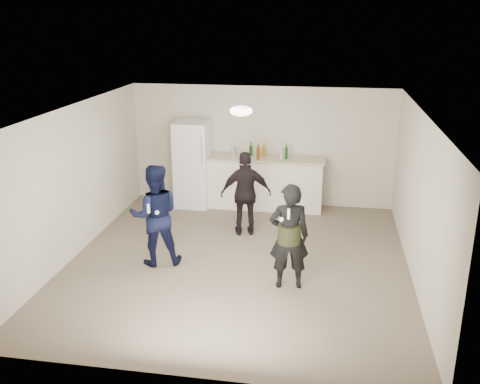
% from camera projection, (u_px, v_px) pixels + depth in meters
% --- Properties ---
extents(floor, '(6.00, 6.00, 0.00)m').
position_uv_depth(floor, '(238.00, 262.00, 8.82)').
color(floor, '#6B5B4C').
rests_on(floor, ground).
extents(ceiling, '(6.00, 6.00, 0.00)m').
position_uv_depth(ceiling, '(238.00, 111.00, 8.03)').
color(ceiling, silver).
rests_on(ceiling, wall_back).
extents(wall_back, '(6.00, 0.00, 6.00)m').
position_uv_depth(wall_back, '(262.00, 146.00, 11.23)').
color(wall_back, beige).
rests_on(wall_back, floor).
extents(wall_front, '(6.00, 0.00, 6.00)m').
position_uv_depth(wall_front, '(190.00, 278.00, 5.61)').
color(wall_front, beige).
rests_on(wall_front, floor).
extents(wall_left, '(0.00, 6.00, 6.00)m').
position_uv_depth(wall_left, '(75.00, 181.00, 8.85)').
color(wall_left, beige).
rests_on(wall_left, floor).
extents(wall_right, '(0.00, 6.00, 6.00)m').
position_uv_depth(wall_right, '(419.00, 199.00, 7.99)').
color(wall_right, beige).
rests_on(wall_right, floor).
extents(counter, '(2.60, 0.56, 1.05)m').
position_uv_depth(counter, '(259.00, 183.00, 11.15)').
color(counter, white).
rests_on(counter, floor).
extents(counter_top, '(2.68, 0.64, 0.04)m').
position_uv_depth(counter_top, '(260.00, 158.00, 10.98)').
color(counter_top, beige).
rests_on(counter_top, counter).
extents(fridge, '(0.70, 0.70, 1.80)m').
position_uv_depth(fridge, '(193.00, 164.00, 11.18)').
color(fridge, white).
rests_on(fridge, floor).
extents(fridge_handle, '(0.02, 0.02, 0.60)m').
position_uv_depth(fridge_handle, '(201.00, 150.00, 10.67)').
color(fridge_handle, silver).
rests_on(fridge_handle, fridge).
extents(ceiling_dome, '(0.36, 0.36, 0.16)m').
position_uv_depth(ceiling_dome, '(241.00, 111.00, 8.32)').
color(ceiling_dome, white).
rests_on(ceiling_dome, ceiling).
extents(shaker, '(0.08, 0.08, 0.17)m').
position_uv_depth(shaker, '(234.00, 151.00, 11.12)').
color(shaker, silver).
rests_on(shaker, counter_top).
extents(man, '(0.97, 0.86, 1.67)m').
position_uv_depth(man, '(155.00, 215.00, 8.53)').
color(man, '#0F153F').
rests_on(man, floor).
extents(woman, '(0.65, 0.48, 1.61)m').
position_uv_depth(woman, '(289.00, 236.00, 7.78)').
color(woman, black).
rests_on(woman, floor).
extents(camo_shorts, '(0.34, 0.34, 0.28)m').
position_uv_depth(camo_shorts, '(289.00, 234.00, 7.77)').
color(camo_shorts, '#2D3217').
rests_on(camo_shorts, woman).
extents(spectator, '(0.98, 0.58, 1.57)m').
position_uv_depth(spectator, '(246.00, 194.00, 9.70)').
color(spectator, black).
rests_on(spectator, floor).
extents(remote_man, '(0.04, 0.04, 0.15)m').
position_uv_depth(remote_man, '(149.00, 208.00, 8.20)').
color(remote_man, white).
rests_on(remote_man, man).
extents(nunchuk_man, '(0.07, 0.07, 0.07)m').
position_uv_depth(nunchuk_man, '(157.00, 212.00, 8.23)').
color(nunchuk_man, white).
rests_on(nunchuk_man, man).
extents(remote_woman, '(0.04, 0.04, 0.15)m').
position_uv_depth(remote_woman, '(289.00, 214.00, 7.41)').
color(remote_woman, silver).
rests_on(remote_woman, woman).
extents(nunchuk_woman, '(0.07, 0.07, 0.07)m').
position_uv_depth(nunchuk_woman, '(281.00, 219.00, 7.49)').
color(nunchuk_woman, silver).
rests_on(nunchuk_woman, woman).
extents(bottle_cluster, '(0.81, 0.34, 0.24)m').
position_uv_depth(bottle_cluster, '(266.00, 153.00, 10.91)').
color(bottle_cluster, silver).
rests_on(bottle_cluster, counter_top).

